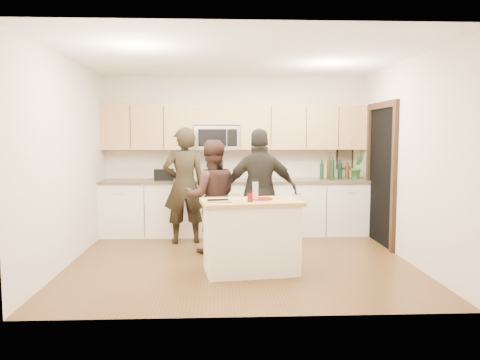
{
  "coord_description": "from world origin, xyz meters",
  "views": [
    {
      "loc": [
        -0.27,
        -6.21,
        1.68
      ],
      "look_at": [
        0.02,
        0.35,
        1.06
      ],
      "focal_mm": 35.0,
      "sensor_mm": 36.0,
      "label": 1
    }
  ],
  "objects_px": {
    "island": "(251,236)",
    "woman_center": "(212,197)",
    "woman_right": "(261,192)",
    "toaster": "(164,175)",
    "woman_left": "(184,186)"
  },
  "relations": [
    {
      "from": "toaster",
      "to": "woman_left",
      "type": "relative_size",
      "value": 0.18
    },
    {
      "from": "island",
      "to": "woman_left",
      "type": "height_order",
      "value": "woman_left"
    },
    {
      "from": "island",
      "to": "woman_right",
      "type": "bearing_deg",
      "value": 69.99
    },
    {
      "from": "island",
      "to": "woman_left",
      "type": "relative_size",
      "value": 0.71
    },
    {
      "from": "woman_left",
      "to": "woman_center",
      "type": "relative_size",
      "value": 1.12
    },
    {
      "from": "island",
      "to": "woman_right",
      "type": "height_order",
      "value": "woman_right"
    },
    {
      "from": "island",
      "to": "woman_left",
      "type": "xyz_separation_m",
      "value": [
        -0.93,
        1.65,
        0.45
      ]
    },
    {
      "from": "toaster",
      "to": "woman_center",
      "type": "distance_m",
      "value": 1.48
    },
    {
      "from": "toaster",
      "to": "woman_right",
      "type": "distance_m",
      "value": 1.99
    },
    {
      "from": "toaster",
      "to": "woman_right",
      "type": "relative_size",
      "value": 0.18
    },
    {
      "from": "toaster",
      "to": "woman_left",
      "type": "height_order",
      "value": "woman_left"
    },
    {
      "from": "island",
      "to": "woman_center",
      "type": "relative_size",
      "value": 0.79
    },
    {
      "from": "woman_right",
      "to": "toaster",
      "type": "bearing_deg",
      "value": -41.18
    },
    {
      "from": "woman_right",
      "to": "woman_left",
      "type": "bearing_deg",
      "value": -32.65
    },
    {
      "from": "island",
      "to": "woman_right",
      "type": "relative_size",
      "value": 0.72
    }
  ]
}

